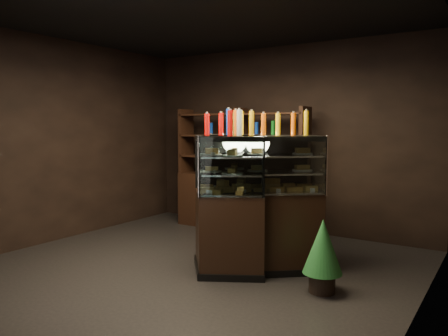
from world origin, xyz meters
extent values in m
plane|color=black|center=(0.00, 0.00, 0.00)|extent=(5.00, 5.00, 0.00)
cube|color=black|center=(0.00, 2.50, 1.50)|extent=(5.00, 0.02, 3.00)
cube|color=black|center=(2.50, 0.00, 1.50)|extent=(0.02, 5.00, 3.00)
cube|color=black|center=(-2.50, 0.00, 1.50)|extent=(0.02, 5.00, 3.00)
cube|color=black|center=(0.00, 0.00, 3.00)|extent=(5.00, 5.00, 0.02)
cube|color=black|center=(0.65, 0.49, 0.47)|extent=(1.56, 1.47, 0.94)
cube|color=black|center=(0.65, 0.49, 0.04)|extent=(1.61, 1.52, 0.08)
cube|color=black|center=(0.65, 0.49, 1.57)|extent=(1.56, 1.47, 0.06)
cube|color=silver|center=(0.65, 0.49, 0.95)|extent=(1.48, 1.39, 0.02)
cube|color=silver|center=(0.65, 0.49, 1.17)|extent=(1.48, 1.39, 0.02)
cube|color=silver|center=(0.65, 0.49, 1.37)|extent=(1.48, 1.39, 0.02)
cube|color=white|center=(0.89, 0.21, 1.27)|extent=(1.10, 0.93, 0.66)
cylinder|color=silver|center=(1.43, 0.68, 1.27)|extent=(0.03, 0.03, 0.68)
cylinder|color=silver|center=(0.33, -0.25, 1.27)|extent=(0.03, 0.03, 0.68)
cube|color=black|center=(0.29, 0.56, 0.47)|extent=(1.33, 1.60, 0.94)
cube|color=black|center=(0.29, 0.56, 0.04)|extent=(1.37, 1.65, 0.08)
cube|color=black|center=(0.29, 0.56, 1.57)|extent=(1.33, 1.60, 0.06)
cube|color=silver|center=(0.29, 0.56, 0.95)|extent=(1.26, 1.52, 0.02)
cube|color=silver|center=(0.29, 0.56, 1.17)|extent=(1.26, 1.52, 0.02)
cube|color=silver|center=(0.29, 0.56, 1.37)|extent=(1.26, 1.52, 0.02)
cube|color=white|center=(-0.03, 0.37, 1.27)|extent=(0.72, 1.25, 0.66)
cylinder|color=silver|center=(0.33, -0.25, 1.27)|extent=(0.03, 0.03, 0.68)
cylinder|color=silver|center=(-0.38, 1.00, 1.27)|extent=(0.03, 0.03, 0.68)
cube|color=#C99248|center=(0.21, 0.08, 0.99)|extent=(0.20, 0.18, 0.06)
cube|color=#C99248|center=(0.37, 0.20, 0.99)|extent=(0.20, 0.18, 0.06)
cube|color=#C99248|center=(0.52, 0.33, 0.99)|extent=(0.20, 0.18, 0.06)
cube|color=#C99248|center=(0.67, 0.46, 0.99)|extent=(0.20, 0.18, 0.06)
cube|color=#C99248|center=(0.83, 0.59, 0.99)|extent=(0.20, 0.18, 0.06)
cube|color=#C99248|center=(0.98, 0.72, 0.99)|extent=(0.20, 0.18, 0.06)
cube|color=#C99248|center=(1.13, 0.85, 0.99)|extent=(0.20, 0.18, 0.06)
cylinder|color=white|center=(0.23, 0.14, 1.19)|extent=(0.24, 0.24, 0.02)
cube|color=#C99248|center=(0.23, 0.14, 1.22)|extent=(0.18, 0.17, 0.05)
cylinder|color=white|center=(0.65, 0.49, 1.19)|extent=(0.24, 0.24, 0.02)
cube|color=#C99248|center=(0.65, 0.49, 1.22)|extent=(0.18, 0.17, 0.05)
cylinder|color=white|center=(1.07, 0.84, 1.19)|extent=(0.24, 0.24, 0.02)
cube|color=#C99248|center=(1.07, 0.84, 1.22)|extent=(0.18, 0.17, 0.05)
cylinder|color=white|center=(0.23, 0.14, 1.39)|extent=(0.24, 0.24, 0.02)
cube|color=#C99248|center=(0.23, 0.14, 1.42)|extent=(0.18, 0.17, 0.05)
cylinder|color=white|center=(0.65, 0.49, 1.39)|extent=(0.24, 0.24, 0.02)
cube|color=#C99248|center=(0.65, 0.49, 1.42)|extent=(0.18, 0.17, 0.05)
cylinder|color=white|center=(1.07, 0.84, 1.39)|extent=(0.24, 0.24, 0.02)
cube|color=#C99248|center=(1.07, 0.84, 1.42)|extent=(0.18, 0.17, 0.05)
cube|color=#C99248|center=(-0.04, 1.06, 0.99)|extent=(0.17, 0.20, 0.06)
cube|color=#C99248|center=(0.06, 0.89, 0.99)|extent=(0.17, 0.20, 0.06)
cube|color=#C99248|center=(0.16, 0.71, 0.99)|extent=(0.17, 0.20, 0.06)
cube|color=#C99248|center=(0.26, 0.54, 0.99)|extent=(0.17, 0.20, 0.06)
cube|color=#C99248|center=(0.36, 0.36, 0.99)|extent=(0.17, 0.20, 0.06)
cube|color=#C99248|center=(0.46, 0.19, 0.99)|extent=(0.17, 0.20, 0.06)
cube|color=#C99248|center=(0.56, 0.01, 0.99)|extent=(0.17, 0.20, 0.06)
cylinder|color=white|center=(0.02, 1.03, 1.19)|extent=(0.24, 0.24, 0.02)
cube|color=#C99248|center=(0.02, 1.03, 1.22)|extent=(0.16, 0.19, 0.05)
cylinder|color=white|center=(0.29, 0.56, 1.19)|extent=(0.24, 0.24, 0.02)
cube|color=#C99248|center=(0.29, 0.56, 1.22)|extent=(0.16, 0.19, 0.05)
cylinder|color=white|center=(0.56, 0.08, 1.19)|extent=(0.24, 0.24, 0.02)
cube|color=#C99248|center=(0.56, 0.08, 1.22)|extent=(0.16, 0.19, 0.05)
cylinder|color=white|center=(0.02, 1.03, 1.39)|extent=(0.24, 0.24, 0.02)
cube|color=#C99248|center=(0.02, 1.03, 1.42)|extent=(0.16, 0.19, 0.05)
cylinder|color=white|center=(0.29, 0.56, 1.39)|extent=(0.24, 0.24, 0.02)
cube|color=#C99248|center=(0.29, 0.56, 1.42)|extent=(0.16, 0.19, 0.05)
cylinder|color=white|center=(0.56, 0.08, 1.39)|extent=(0.24, 0.24, 0.02)
cube|color=#C99248|center=(0.56, 0.08, 1.42)|extent=(0.16, 0.19, 0.05)
cylinder|color=black|center=(0.19, 0.10, 1.74)|extent=(0.06, 0.06, 0.28)
cylinder|color=silver|center=(0.19, 0.10, 1.89)|extent=(0.03, 0.03, 0.02)
cylinder|color=#147223|center=(0.32, 0.21, 1.74)|extent=(0.06, 0.06, 0.28)
cylinder|color=silver|center=(0.32, 0.21, 1.89)|extent=(0.03, 0.03, 0.02)
cylinder|color=#B20C0A|center=(0.45, 0.32, 1.74)|extent=(0.06, 0.06, 0.28)
cylinder|color=silver|center=(0.45, 0.32, 1.89)|extent=(0.03, 0.03, 0.02)
cylinder|color=#0F38B2|center=(0.58, 0.44, 1.74)|extent=(0.06, 0.06, 0.28)
cylinder|color=silver|center=(0.58, 0.44, 1.89)|extent=(0.03, 0.03, 0.02)
cylinder|color=#D8590A|center=(0.72, 0.55, 1.74)|extent=(0.06, 0.06, 0.28)
cylinder|color=silver|center=(0.72, 0.55, 1.89)|extent=(0.03, 0.03, 0.02)
cylinder|color=yellow|center=(0.85, 0.66, 1.74)|extent=(0.06, 0.06, 0.28)
cylinder|color=silver|center=(0.85, 0.66, 1.89)|extent=(0.03, 0.03, 0.02)
cylinder|color=silver|center=(0.98, 0.77, 1.74)|extent=(0.06, 0.06, 0.28)
cylinder|color=silver|center=(0.98, 0.77, 1.89)|extent=(0.03, 0.03, 0.02)
cylinder|color=black|center=(1.11, 0.88, 1.74)|extent=(0.06, 0.06, 0.28)
cylinder|color=silver|center=(1.11, 0.88, 1.89)|extent=(0.03, 0.03, 0.02)
cylinder|color=black|center=(-0.01, 1.08, 1.74)|extent=(0.06, 0.06, 0.28)
cylinder|color=silver|center=(-0.01, 1.08, 1.89)|extent=(0.03, 0.03, 0.02)
cylinder|color=#147223|center=(0.08, 0.93, 1.74)|extent=(0.06, 0.06, 0.28)
cylinder|color=silver|center=(0.08, 0.93, 1.89)|extent=(0.03, 0.03, 0.02)
cylinder|color=#B20C0A|center=(0.16, 0.78, 1.74)|extent=(0.06, 0.06, 0.28)
cylinder|color=silver|center=(0.16, 0.78, 1.89)|extent=(0.03, 0.03, 0.02)
cylinder|color=#0F38B2|center=(0.25, 0.63, 1.74)|extent=(0.06, 0.06, 0.28)
cylinder|color=silver|center=(0.25, 0.63, 1.89)|extent=(0.03, 0.03, 0.02)
cylinder|color=#D8590A|center=(0.33, 0.48, 1.74)|extent=(0.06, 0.06, 0.28)
cylinder|color=silver|center=(0.33, 0.48, 1.89)|extent=(0.03, 0.03, 0.02)
cylinder|color=yellow|center=(0.42, 0.33, 1.74)|extent=(0.06, 0.06, 0.28)
cylinder|color=silver|center=(0.42, 0.33, 1.89)|extent=(0.03, 0.03, 0.02)
cylinder|color=silver|center=(0.50, 0.18, 1.74)|extent=(0.06, 0.06, 0.28)
cylinder|color=silver|center=(0.50, 0.18, 1.89)|extent=(0.03, 0.03, 0.02)
cylinder|color=black|center=(0.59, 0.03, 1.74)|extent=(0.06, 0.06, 0.28)
cylinder|color=silver|center=(0.59, 0.03, 1.89)|extent=(0.03, 0.03, 0.02)
cylinder|color=black|center=(1.59, 0.19, 0.10)|extent=(0.27, 0.27, 0.20)
cone|color=#175323|center=(1.59, 0.19, 0.49)|extent=(0.41, 0.41, 0.57)
cone|color=#175323|center=(1.59, 0.19, 0.67)|extent=(0.32, 0.32, 0.40)
cube|color=black|center=(-0.53, 2.05, 0.45)|extent=(2.28, 0.47, 0.90)
cube|color=black|center=(-1.63, 2.02, 1.45)|extent=(0.07, 0.38, 1.10)
cube|color=black|center=(-0.53, 2.05, 1.45)|extent=(0.07, 0.38, 1.10)
cube|color=black|center=(0.58, 2.08, 1.45)|extent=(0.07, 0.38, 1.10)
cube|color=black|center=(-0.53, 2.05, 1.20)|extent=(2.24, 0.43, 0.03)
cube|color=black|center=(-0.53, 2.05, 1.55)|extent=(2.24, 0.43, 0.03)
cube|color=black|center=(-0.53, 2.05, 1.90)|extent=(2.24, 0.43, 0.03)
cylinder|color=black|center=(-1.39, 2.03, 1.32)|extent=(0.06, 0.06, 0.22)
cylinder|color=#147223|center=(-1.10, 2.04, 1.32)|extent=(0.06, 0.06, 0.22)
cylinder|color=#B20C0A|center=(-0.81, 2.04, 1.32)|extent=(0.06, 0.06, 0.22)
cylinder|color=#0F38B2|center=(-0.53, 2.05, 1.32)|extent=(0.06, 0.06, 0.22)
cylinder|color=#D8590A|center=(-0.24, 2.06, 1.32)|extent=(0.06, 0.06, 0.22)
cylinder|color=yellow|center=(0.05, 2.06, 1.32)|extent=(0.06, 0.06, 0.22)
cylinder|color=silver|center=(0.34, 2.07, 1.32)|extent=(0.06, 0.06, 0.22)
camera|label=1|loc=(3.14, -4.02, 1.72)|focal=35.00mm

